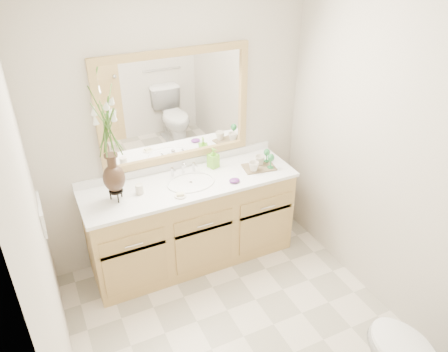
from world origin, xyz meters
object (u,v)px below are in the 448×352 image
soap_bottle (213,159)px  flower_vase (108,135)px  tray (259,167)px  tumbler (139,189)px

soap_bottle → flower_vase: bearing=172.2°
soap_bottle → tray: size_ratio=0.60×
tumbler → soap_bottle: 0.74m
soap_bottle → tray: soap_bottle is taller
flower_vase → soap_bottle: size_ratio=4.98×
tumbler → soap_bottle: size_ratio=0.49×
flower_vase → tumbler: 0.56m
flower_vase → tray: bearing=-1.8°
flower_vase → tumbler: bearing=3.5°
tumbler → tray: (1.08, -0.05, -0.03)m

